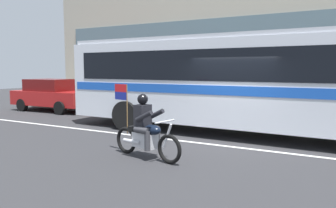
# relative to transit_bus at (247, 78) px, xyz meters

# --- Properties ---
(ground_plane) EXTENTS (60.00, 60.00, 0.00)m
(ground_plane) POSITION_rel_transit_bus_xyz_m (-0.10, -1.19, -1.88)
(ground_plane) COLOR #2B2B2D
(sidewalk_curb) EXTENTS (28.00, 3.80, 0.15)m
(sidewalk_curb) POSITION_rel_transit_bus_xyz_m (-0.10, 3.91, -1.81)
(sidewalk_curb) COLOR gray
(sidewalk_curb) RESTS_ON ground_plane
(lane_center_stripe) EXTENTS (26.60, 0.14, 0.01)m
(lane_center_stripe) POSITION_rel_transit_bus_xyz_m (-0.10, -1.79, -1.88)
(lane_center_stripe) COLOR silver
(lane_center_stripe) RESTS_ON ground_plane
(transit_bus) EXTENTS (12.81, 2.89, 3.22)m
(transit_bus) POSITION_rel_transit_bus_xyz_m (0.00, 0.00, 0.00)
(transit_bus) COLOR silver
(transit_bus) RESTS_ON ground_plane
(motorcycle_with_rider) EXTENTS (2.16, 0.72, 1.78)m
(motorcycle_with_rider) POSITION_rel_transit_bus_xyz_m (-1.35, -3.93, -1.22)
(motorcycle_with_rider) COLOR black
(motorcycle_with_rider) RESTS_ON ground_plane
(parked_hatchback_downstreet) EXTENTS (4.42, 1.92, 1.64)m
(parked_hatchback_downstreet) POSITION_rel_transit_bus_xyz_m (-10.48, 1.39, -1.03)
(parked_hatchback_downstreet) COLOR maroon
(parked_hatchback_downstreet) RESTS_ON ground_plane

